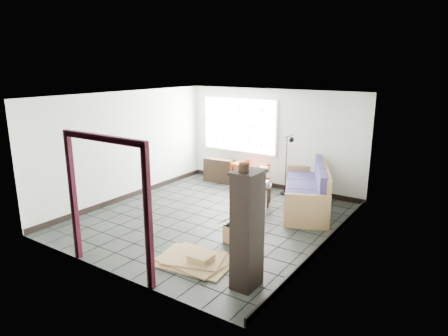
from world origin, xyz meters
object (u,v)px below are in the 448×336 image
Objects in this scene: side_table at (261,188)px; tall_shelf at (247,230)px; futon_sofa at (309,193)px; armchair at (250,174)px.

tall_shelf reaches higher than side_table.
armchair is (-1.95, 0.70, -0.00)m from futon_sofa.
armchair is 4.97m from tall_shelf.
armchair is 1.32× the size of side_table.
side_table is 3.62m from tall_shelf.
armchair is 0.43× the size of tall_shelf.
side_table is (0.91, -1.05, 0.02)m from armchair.
tall_shelf reaches higher than futon_sofa.
side_table is at bearing 116.13° from tall_shelf.
futon_sofa is at bearing 98.75° from tall_shelf.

